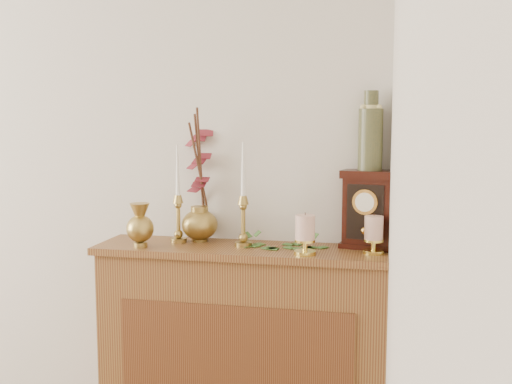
% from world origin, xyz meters
% --- Properties ---
extents(console_shelf, '(1.24, 0.34, 0.93)m').
position_xyz_m(console_shelf, '(1.40, 2.10, 0.44)').
color(console_shelf, brown).
rests_on(console_shelf, ground).
extents(candlestick_left, '(0.07, 0.07, 0.42)m').
position_xyz_m(candlestick_left, '(1.11, 2.13, 1.07)').
color(candlestick_left, '#AB8C44').
rests_on(candlestick_left, console_shelf).
extents(candlestick_center, '(0.07, 0.07, 0.44)m').
position_xyz_m(candlestick_center, '(1.40, 2.10, 1.07)').
color(candlestick_center, '#AB8C44').
rests_on(candlestick_center, console_shelf).
extents(bud_vase, '(0.11, 0.11, 0.18)m').
position_xyz_m(bud_vase, '(0.99, 2.00, 1.02)').
color(bud_vase, '#AB8C44').
rests_on(bud_vase, console_shelf).
extents(ginger_jar, '(0.23, 0.25, 0.58)m').
position_xyz_m(ginger_jar, '(1.18, 2.21, 1.19)').
color(ginger_jar, '#AB8C44').
rests_on(ginger_jar, console_shelf).
extents(pillar_candle_left, '(0.09, 0.09, 0.17)m').
position_xyz_m(pillar_candle_left, '(1.68, 2.00, 1.02)').
color(pillar_candle_left, '#E1C54F').
rests_on(pillar_candle_left, console_shelf).
extents(pillar_candle_right, '(0.08, 0.08, 0.16)m').
position_xyz_m(pillar_candle_right, '(1.94, 2.07, 1.01)').
color(pillar_candle_right, '#E1C54F').
rests_on(pillar_candle_right, console_shelf).
extents(ivy_garland, '(0.38, 0.19, 0.07)m').
position_xyz_m(ivy_garland, '(1.51, 2.10, 0.94)').
color(ivy_garland, '#386426').
rests_on(ivy_garland, console_shelf).
extents(mantel_clock, '(0.24, 0.19, 0.32)m').
position_xyz_m(mantel_clock, '(1.92, 2.19, 1.09)').
color(mantel_clock, black).
rests_on(mantel_clock, console_shelf).
extents(ceramic_vase, '(0.10, 0.10, 0.32)m').
position_xyz_m(ceramic_vase, '(1.92, 2.19, 1.40)').
color(ceramic_vase, '#172E23').
rests_on(ceramic_vase, mantel_clock).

